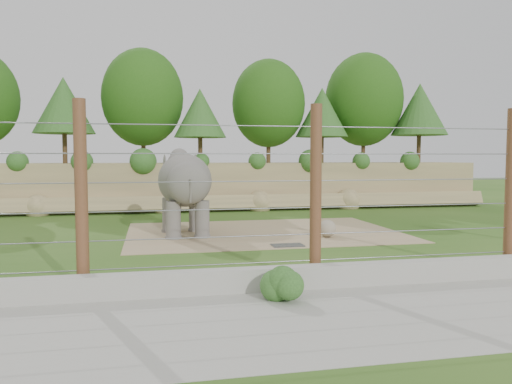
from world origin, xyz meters
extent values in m
plane|color=#2C5716|center=(0.00, 0.00, 0.00)|extent=(90.00, 90.00, 0.00)
cube|color=#887853|center=(0.00, 13.00, 1.25)|extent=(30.00, 4.00, 2.50)
cube|color=#887853|center=(0.00, 10.70, 0.35)|extent=(30.00, 1.37, 1.07)
cylinder|color=#3F2B19|center=(-8.00, 12.50, 3.29)|extent=(0.24, 0.24, 1.58)
sphere|color=#1F4C11|center=(-8.00, 12.50, 5.42)|extent=(3.60, 3.60, 3.60)
cylinder|color=#3F2B19|center=(-4.00, 13.00, 3.46)|extent=(0.24, 0.24, 1.92)
sphere|color=#1F4C11|center=(-4.00, 13.00, 6.07)|extent=(4.40, 4.40, 4.40)
cylinder|color=#3F2B19|center=(-1.00, 11.80, 3.20)|extent=(0.24, 0.24, 1.40)
sphere|color=#1F4C11|center=(-1.00, 11.80, 5.10)|extent=(3.20, 3.20, 3.20)
cylinder|color=#3F2B19|center=(3.00, 12.80, 3.41)|extent=(0.24, 0.24, 1.82)
sphere|color=#1F4C11|center=(3.00, 12.80, 5.88)|extent=(4.16, 4.16, 4.16)
cylinder|color=#3F2B19|center=(6.00, 12.20, 3.25)|extent=(0.24, 0.24, 1.50)
sphere|color=#1F4C11|center=(6.00, 12.20, 5.29)|extent=(3.44, 3.44, 3.44)
cylinder|color=#3F2B19|center=(9.00, 13.20, 3.51)|extent=(0.24, 0.24, 2.03)
sphere|color=#1F4C11|center=(9.00, 13.20, 6.27)|extent=(4.64, 4.64, 4.64)
cylinder|color=#3F2B19|center=(12.00, 12.00, 3.32)|extent=(0.24, 0.24, 1.64)
sphere|color=#1F4C11|center=(12.00, 12.00, 5.55)|extent=(3.76, 3.76, 3.76)
cube|color=tan|center=(0.50, 3.00, 0.01)|extent=(10.00, 7.00, 0.02)
cube|color=#262628|center=(0.60, 0.00, 0.04)|extent=(1.00, 0.60, 0.03)
sphere|color=gray|center=(2.43, 1.36, 0.33)|extent=(0.61, 0.61, 0.61)
cube|color=#AAA99E|center=(0.00, -5.00, 0.25)|extent=(26.00, 0.35, 0.50)
cube|color=#AAA99E|center=(0.00, -7.00, 0.01)|extent=(26.00, 4.00, 0.01)
cylinder|color=#55371D|center=(-5.00, -4.50, 2.00)|extent=(0.26, 0.26, 4.00)
cylinder|color=#55371D|center=(0.00, -4.50, 2.00)|extent=(0.26, 0.26, 4.00)
cylinder|color=#55371D|center=(5.00, -4.50, 2.00)|extent=(0.26, 0.26, 4.00)
cylinder|color=gray|center=(0.00, -4.50, 0.50)|extent=(20.00, 0.02, 0.02)
cylinder|color=gray|center=(0.00, -4.50, 1.10)|extent=(20.00, 0.02, 0.02)
cylinder|color=gray|center=(0.00, -4.50, 1.70)|extent=(20.00, 0.02, 0.02)
cylinder|color=gray|center=(0.00, -4.50, 2.30)|extent=(20.00, 0.02, 0.02)
cylinder|color=gray|center=(0.00, -4.50, 2.90)|extent=(20.00, 0.02, 0.02)
cylinder|color=gray|center=(0.00, -4.50, 3.50)|extent=(20.00, 0.02, 0.02)
sphere|color=#305923|center=(-1.04, -5.80, 0.35)|extent=(0.68, 0.68, 0.68)
camera|label=1|loc=(-3.60, -15.11, 2.82)|focal=35.00mm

